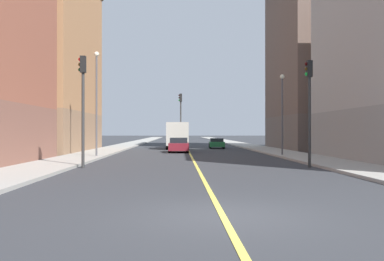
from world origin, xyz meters
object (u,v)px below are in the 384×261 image
street_lamp_left_near (282,105)px  box_truck (177,135)px  building_right_midblock (39,61)px  traffic_light_left_near (309,98)px  car_maroon (179,145)px  car_green (217,143)px  car_white (178,140)px  building_left_mid (321,41)px  traffic_light_right_near (83,96)px  street_lamp_right_near (97,93)px  traffic_light_median_far (181,113)px

street_lamp_left_near → box_truck: (-8.30, 14.73, -2.47)m
building_right_midblock → box_truck: building_right_midblock is taller
traffic_light_left_near → box_truck: traffic_light_left_near is taller
car_maroon → traffic_light_left_near: bearing=-67.0°
car_maroon → car_green: 10.46m
car_white → building_right_midblock: bearing=-115.5°
building_left_mid → traffic_light_right_near: building_left_mid is taller
building_left_mid → building_right_midblock: (-29.17, -4.36, -3.04)m
car_white → street_lamp_right_near: bearing=-99.2°
box_truck → traffic_light_left_near: bearing=-73.5°
building_left_mid → car_maroon: 20.01m
building_left_mid → car_white: size_ratio=5.93×
street_lamp_right_near → car_white: bearing=80.8°
street_lamp_right_near → car_green: (10.66, 17.49, -4.25)m
building_left_mid → car_maroon: bearing=-160.2°
traffic_light_right_near → street_lamp_left_near: size_ratio=0.95×
traffic_light_right_near → traffic_light_median_far: (5.41, 23.97, 0.11)m
traffic_light_left_near → car_green: traffic_light_left_near is taller
building_right_midblock → car_white: 32.38m
traffic_light_right_near → street_lamp_left_near: bearing=36.6°
traffic_light_left_near → car_green: size_ratio=1.46×
traffic_light_right_near → car_white: 46.74m
street_lamp_left_near → box_truck: size_ratio=0.91×
traffic_light_median_far → street_lamp_left_near: (7.94, -14.06, 0.03)m
building_right_midblock → traffic_light_left_near: bearing=-41.1°
building_left_mid → traffic_light_right_near: (-20.77, -22.44, -7.99)m
building_right_midblock → street_lamp_right_near: 12.56m
box_truck → car_green: bearing=19.4°
building_right_midblock → car_green: size_ratio=4.39×
traffic_light_left_near → car_white: (-7.24, 46.34, -3.16)m
building_left_mid → traffic_light_right_near: size_ratio=3.93×
building_right_midblock → street_lamp_right_near: size_ratio=2.26×
traffic_light_median_far → street_lamp_left_near: street_lamp_left_near is taller
car_green → car_white: size_ratio=1.01×
car_green → car_white: (-4.59, 20.08, 0.06)m
traffic_light_right_near → car_green: size_ratio=1.50×
building_right_midblock → street_lamp_left_near: bearing=-20.6°
traffic_light_right_near → box_truck: 25.26m
street_lamp_left_near → box_truck: street_lamp_left_near is taller
street_lamp_right_near → box_truck: 17.28m
traffic_light_median_far → traffic_light_right_near: bearing=-102.7°
building_left_mid → car_maroon: building_left_mid is taller
traffic_light_right_near → box_truck: (5.05, 24.64, -2.33)m
street_lamp_left_near → car_maroon: bearing=139.8°
building_left_mid → traffic_light_median_far: building_left_mid is taller
street_lamp_left_near → car_maroon: street_lamp_left_near is taller
street_lamp_right_near → street_lamp_left_near: bearing=4.5°
traffic_light_left_near → car_green: bearing=95.8°
car_maroon → box_truck: (-0.13, 7.82, 0.90)m
building_right_midblock → street_lamp_left_near: size_ratio=2.79×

